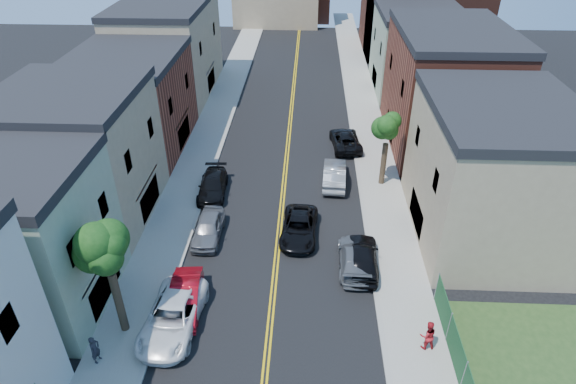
# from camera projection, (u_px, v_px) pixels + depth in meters

# --- Properties ---
(sidewalk_left) EXTENTS (3.20, 100.00, 0.15)m
(sidewalk_left) POSITION_uv_depth(u_px,v_px,m) (211.00, 127.00, 48.60)
(sidewalk_left) COLOR gray
(sidewalk_left) RESTS_ON ground
(sidewalk_right) EXTENTS (3.20, 100.00, 0.15)m
(sidewalk_right) POSITION_uv_depth(u_px,v_px,m) (369.00, 130.00, 48.00)
(sidewalk_right) COLOR gray
(sidewalk_right) RESTS_ON ground
(curb_left) EXTENTS (0.30, 100.00, 0.15)m
(curb_left) POSITION_uv_depth(u_px,v_px,m) (228.00, 128.00, 48.53)
(curb_left) COLOR gray
(curb_left) RESTS_ON ground
(curb_right) EXTENTS (0.30, 100.00, 0.15)m
(curb_right) POSITION_uv_depth(u_px,v_px,m) (352.00, 130.00, 48.06)
(curb_right) COLOR gray
(curb_right) RESTS_ON ground
(bldg_left_palegrn) EXTENTS (9.00, 8.00, 8.50)m
(bldg_left_palegrn) POSITION_uv_depth(u_px,v_px,m) (13.00, 244.00, 26.40)
(bldg_left_palegrn) COLOR gray
(bldg_left_palegrn) RESTS_ON ground
(bldg_left_tan_near) EXTENTS (9.00, 10.00, 9.00)m
(bldg_left_tan_near) POSITION_uv_depth(u_px,v_px,m) (79.00, 159.00, 33.83)
(bldg_left_tan_near) COLOR #998466
(bldg_left_tan_near) RESTS_ON ground
(bldg_left_brick) EXTENTS (9.00, 12.00, 8.00)m
(bldg_left_brick) POSITION_uv_depth(u_px,v_px,m) (131.00, 105.00, 43.35)
(bldg_left_brick) COLOR brown
(bldg_left_brick) RESTS_ON ground
(bldg_left_tan_far) EXTENTS (9.00, 16.00, 9.50)m
(bldg_left_tan_far) POSITION_uv_depth(u_px,v_px,m) (169.00, 50.00, 54.72)
(bldg_left_tan_far) COLOR #998466
(bldg_left_tan_far) RESTS_ON ground
(bldg_right_tan) EXTENTS (9.00, 12.00, 9.00)m
(bldg_right_tan) POSITION_uv_depth(u_px,v_px,m) (492.00, 176.00, 31.92)
(bldg_right_tan) COLOR #998466
(bldg_right_tan) RESTS_ON ground
(bldg_right_brick) EXTENTS (9.00, 14.00, 10.00)m
(bldg_right_brick) POSITION_uv_depth(u_px,v_px,m) (445.00, 91.00, 43.42)
(bldg_right_brick) COLOR brown
(bldg_right_brick) RESTS_ON ground
(bldg_right_palegrn) EXTENTS (9.00, 12.00, 8.50)m
(bldg_right_palegrn) POSITION_uv_depth(u_px,v_px,m) (416.00, 53.00, 55.60)
(bldg_right_palegrn) COLOR gray
(bldg_right_palegrn) RESTS_ON ground
(tree_left_mid) EXTENTS (5.20, 5.20, 9.29)m
(tree_left_mid) POSITION_uv_depth(u_px,v_px,m) (102.00, 235.00, 23.23)
(tree_left_mid) COLOR #322519
(tree_left_mid) RESTS_ON sidewalk_left
(tree_right_far) EXTENTS (4.40, 4.40, 8.03)m
(tree_right_far) POSITION_uv_depth(u_px,v_px,m) (389.00, 119.00, 36.52)
(tree_right_far) COLOR #322519
(tree_right_far) RESTS_ON sidewalk_right
(red_sedan) EXTENTS (2.10, 4.83, 1.55)m
(red_sedan) POSITION_uv_depth(u_px,v_px,m) (185.00, 298.00, 27.77)
(red_sedan) COLOR #B10B18
(red_sedan) RESTS_ON ground
(white_pickup) EXTENTS (3.13, 6.11, 1.65)m
(white_pickup) POSITION_uv_depth(u_px,v_px,m) (173.00, 316.00, 26.52)
(white_pickup) COLOR white
(white_pickup) RESTS_ON ground
(grey_car_left) EXTENTS (1.90, 4.61, 1.56)m
(grey_car_left) POSITION_uv_depth(u_px,v_px,m) (208.00, 228.00, 33.34)
(grey_car_left) COLOR slate
(grey_car_left) RESTS_ON ground
(black_car_left) EXTENTS (2.28, 5.15, 1.47)m
(black_car_left) POSITION_uv_depth(u_px,v_px,m) (213.00, 186.00, 38.05)
(black_car_left) COLOR black
(black_car_left) RESTS_ON ground
(grey_car_right) EXTENTS (2.16, 5.07, 1.46)m
(grey_car_right) POSITION_uv_depth(u_px,v_px,m) (355.00, 258.00, 30.80)
(grey_car_right) COLOR #5A5E62
(grey_car_right) RESTS_ON ground
(black_car_right) EXTENTS (2.25, 5.00, 1.67)m
(black_car_right) POSITION_uv_depth(u_px,v_px,m) (363.00, 257.00, 30.67)
(black_car_right) COLOR black
(black_car_right) RESTS_ON ground
(silver_car_right) EXTENTS (2.03, 5.16, 1.67)m
(silver_car_right) POSITION_uv_depth(u_px,v_px,m) (334.00, 174.00, 39.35)
(silver_car_right) COLOR #94969B
(silver_car_right) RESTS_ON ground
(dark_car_right_far) EXTENTS (3.04, 5.57, 1.48)m
(dark_car_right_far) POSITION_uv_depth(u_px,v_px,m) (346.00, 140.00, 44.76)
(dark_car_right_far) COLOR black
(dark_car_right_far) RESTS_ON ground
(black_suv_lane) EXTENTS (2.67, 5.29, 1.43)m
(black_suv_lane) POSITION_uv_depth(u_px,v_px,m) (299.00, 228.00, 33.49)
(black_suv_lane) COLOR black
(black_suv_lane) RESTS_ON ground
(pedestrian_left) EXTENTS (0.54, 0.69, 1.66)m
(pedestrian_left) POSITION_uv_depth(u_px,v_px,m) (95.00, 350.00, 24.46)
(pedestrian_left) COLOR #25242B
(pedestrian_left) RESTS_ON sidewalk_left
(pedestrian_right) EXTENTS (0.95, 0.78, 1.80)m
(pedestrian_right) POSITION_uv_depth(u_px,v_px,m) (428.00, 335.00, 25.13)
(pedestrian_right) COLOR #B41B23
(pedestrian_right) RESTS_ON sidewalk_right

